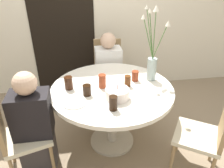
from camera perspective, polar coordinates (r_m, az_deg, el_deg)
name	(u,v)px	position (r m, az deg, el deg)	size (l,w,h in m)	color
ground_plane	(112,141)	(2.60, 0.00, -14.61)	(16.00, 16.00, 0.00)	#89755B
wall_back	(97,4)	(3.26, -3.82, 20.07)	(8.00, 0.05, 2.60)	beige
doorway_panel	(62,26)	(3.28, -12.81, 14.59)	(0.90, 0.01, 2.05)	black
dining_table	(112,98)	(2.24, 0.00, -3.59)	(1.23, 1.23, 0.71)	silver
chair_left_flank	(108,68)	(3.12, -1.11, 4.20)	(0.43, 0.43, 0.88)	beige
chair_right_flank	(15,132)	(2.14, -23.92, -11.47)	(0.50, 0.50, 0.88)	beige
chair_far_back	(209,131)	(2.16, 23.95, -11.16)	(0.55, 0.55, 0.88)	beige
birthday_cake	(117,94)	(1.99, 1.40, -2.52)	(0.22, 0.22, 0.14)	white
flower_vase	(152,58)	(2.28, 10.48, 6.78)	(0.27, 0.21, 0.75)	#9EB2AD
side_plate	(74,103)	(1.97, -9.78, -4.82)	(0.22, 0.22, 0.01)	silver
drink_glass_0	(128,81)	(2.19, 4.09, 0.80)	(0.06, 0.06, 0.11)	#51280F
drink_glass_1	(102,81)	(2.15, -2.56, 0.77)	(0.07, 0.07, 0.14)	maroon
drink_glass_2	(69,83)	(2.17, -11.28, 0.27)	(0.08, 0.08, 0.13)	#33190C
drink_glass_3	(113,103)	(1.83, 0.31, -4.99)	(0.07, 0.07, 0.13)	black
drink_glass_4	(87,90)	(2.04, -6.57, -1.62)	(0.08, 0.08, 0.10)	black
drink_glass_5	(135,76)	(2.30, 6.06, 2.11)	(0.07, 0.07, 0.11)	maroon
person_woman	(108,73)	(2.98, -0.96, 2.88)	(0.34, 0.24, 1.04)	#383333
person_boy	(34,127)	(2.14, -19.64, -10.61)	(0.34, 0.24, 1.04)	#383333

